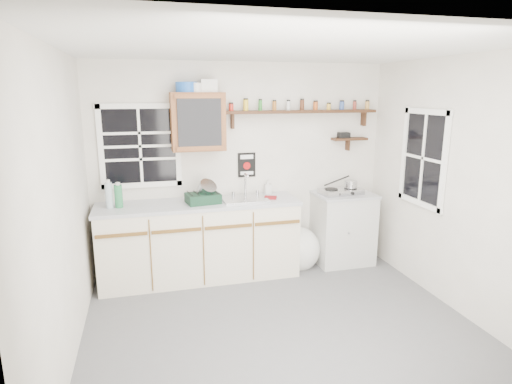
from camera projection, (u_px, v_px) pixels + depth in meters
room at (283, 198)px, 3.74m from camera, size 3.64×3.24×2.54m
main_cabinet at (200, 240)px, 5.00m from camera, size 2.31×0.63×0.92m
right_cabinet at (343, 228)px, 5.48m from camera, size 0.73×0.57×0.91m
sink at (244, 198)px, 5.03m from camera, size 0.52×0.44×0.29m
upper_cabinet at (198, 122)px, 4.83m from camera, size 0.60×0.32×0.65m
upper_cabinet_clutter at (195, 87)px, 4.74m from camera, size 0.46×0.24×0.14m
spice_shelf at (301, 111)px, 5.19m from camera, size 1.91×0.18×0.35m
secondary_shelf at (348, 138)px, 5.44m from camera, size 0.45×0.16×0.24m
warning_sign at (247, 165)px, 5.24m from camera, size 0.22×0.02×0.30m
window_back at (140, 146)px, 4.87m from camera, size 0.93×0.03×0.98m
window_right at (424, 158)px, 4.65m from camera, size 0.03×0.78×1.08m
water_bottles at (114, 195)px, 4.64m from camera, size 0.18×0.09×0.31m
dish_rack at (204, 195)px, 4.85m from camera, size 0.40×0.33×0.28m
soap_bottle at (268, 187)px, 5.30m from camera, size 0.08×0.08×0.18m
rag at (270, 198)px, 5.07m from camera, size 0.18×0.17×0.02m
hotplate at (341, 191)px, 5.33m from camera, size 0.55×0.33×0.08m
saucepan at (350, 184)px, 5.35m from camera, size 0.38×0.24×0.17m
trash_bag at (299, 249)px, 5.36m from camera, size 0.48×0.43×0.54m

